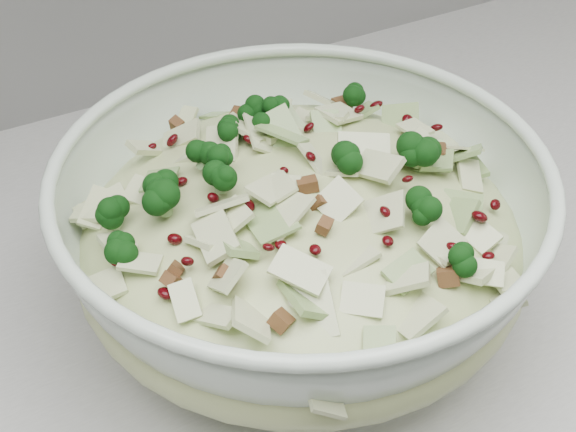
# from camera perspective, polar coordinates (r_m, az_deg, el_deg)

# --- Properties ---
(mixing_bowl) EXTENTS (0.45, 0.45, 0.14)m
(mixing_bowl) POSITION_cam_1_polar(r_m,az_deg,el_deg) (0.59, 0.90, -1.58)
(mixing_bowl) COLOR silver
(mixing_bowl) RESTS_ON counter
(salad) EXTENTS (0.44, 0.44, 0.14)m
(salad) POSITION_cam_1_polar(r_m,az_deg,el_deg) (0.58, 0.92, 0.14)
(salad) COLOR #B9C486
(salad) RESTS_ON mixing_bowl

